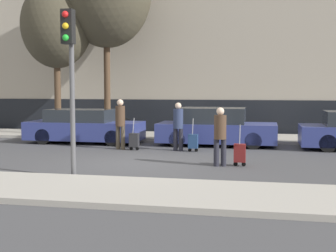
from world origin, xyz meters
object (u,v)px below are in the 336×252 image
Objects in this scene: parked_car_0 at (84,127)px; pedestrian_left at (120,121)px; trolley_left at (134,140)px; trolley_center at (193,141)px; traffic_light at (70,60)px; bare_tree_near_crossing at (56,26)px; parked_bicycle at (114,125)px; trolley_right at (240,153)px; pedestrian_center at (178,124)px; parked_car_1 at (216,128)px; pedestrian_right at (220,133)px.

parked_car_0 is 2.56× the size of pedestrian_left.
trolley_left is 1.00× the size of trolley_center.
bare_tree_near_crossing reaches higher than traffic_light.
pedestrian_left is 1.00× the size of parked_bicycle.
trolley_right is at bearing 160.50° from pedestrian_left.
pedestrian_center is 1.43× the size of trolley_right.
traffic_light is at bearing -112.65° from trolley_center.
trolley_center reaches higher than trolley_left.
bare_tree_near_crossing is (-7.04, 1.45, 4.17)m from parked_car_1.
parked_car_1 is at bearing -137.67° from pedestrian_left.
bare_tree_near_crossing is at bearing 142.54° from trolley_left.
parked_bicycle is at bearing 130.64° from trolley_right.
pedestrian_right is at bearing 155.82° from pedestrian_left.
trolley_center is 3.06m from pedestrian_right.
bare_tree_near_crossing is (-1.87, 1.71, 4.20)m from parked_car_0.
trolley_right is (0.54, 0.12, -0.56)m from pedestrian_right.
pedestrian_right is (1.17, -2.77, 0.57)m from trolley_center.
trolley_left is at bearing 18.35° from pedestrian_center.
pedestrian_left is 5.15m from trolley_right.
trolley_left is at bearing -63.33° from parked_bicycle.
pedestrian_center is 0.42× the size of traffic_light.
parked_car_0 is at bearing -7.85° from pedestrian_center.
pedestrian_left is 1.52× the size of trolley_right.
bare_tree_near_crossing reaches higher than parked_car_1.
pedestrian_right is at bearing -37.29° from parked_car_0.
traffic_light reaches higher than trolley_right.
pedestrian_left is 1.56× the size of trolley_center.
pedestrian_left is 4.53m from parked_bicycle.
trolley_center is (0.54, -0.12, -0.59)m from pedestrian_center.
parked_car_1 is 3.66m from pedestrian_left.
pedestrian_right reaches higher than parked_bicycle.
pedestrian_right is at bearing 35.98° from traffic_light.
trolley_right is at bearing -36.18° from bare_tree_near_crossing.
pedestrian_center is at bearing -122.17° from parked_car_1.
parked_bicycle is at bearing 134.70° from trolley_center.
trolley_left is at bearing -52.43° from pedestrian_right.
pedestrian_left reaches higher than parked_car_0.
traffic_light reaches higher than trolley_center.
trolley_right is at bearing 33.25° from traffic_light.
trolley_left is 0.69× the size of pedestrian_right.
parked_car_0 is 3.90× the size of trolley_right.
parked_car_0 is at bearing -42.36° from bare_tree_near_crossing.
parked_car_1 is at bearing -26.53° from parked_bicycle.
trolley_center is 6.03m from parked_bicycle.
parked_car_0 is 4.89m from trolley_center.
traffic_light reaches higher than pedestrian_right.
bare_tree_near_crossing reaches higher than trolley_center.
bare_tree_near_crossing is (-5.93, 3.21, 3.89)m from pedestrian_center.
bare_tree_near_crossing reaches higher than parked_car_0.
parked_car_0 is 2.77× the size of pedestrian_right.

